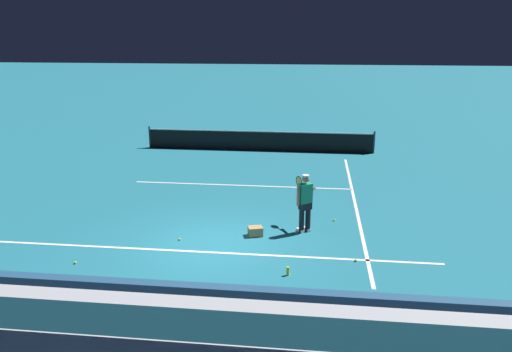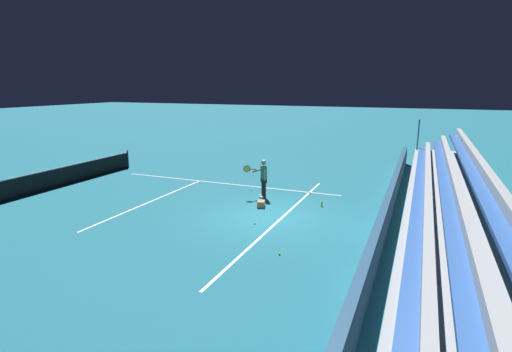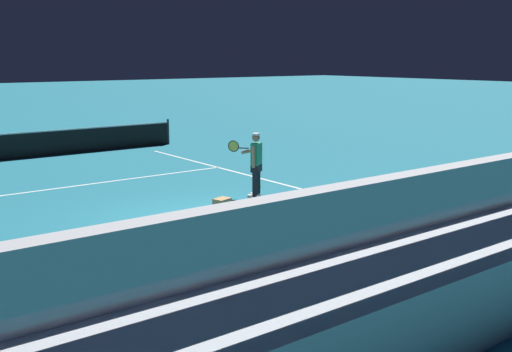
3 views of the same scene
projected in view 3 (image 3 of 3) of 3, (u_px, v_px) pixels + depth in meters
The scene contains 14 objects.
ground_plane at pixel (201, 223), 13.43m from camera, with size 160.00×160.00×0.00m, color #1E6B7F.
court_baseline_white at pixel (213, 227), 13.04m from camera, with size 12.00×0.10×0.01m, color white.
court_sideline_white at pixel (244, 174), 18.99m from camera, with size 0.10×12.00×0.01m, color white.
court_service_line_white at pixel (102, 182), 17.72m from camera, with size 8.22×0.10×0.01m, color white.
back_wall_sponsor_board at pixel (336, 246), 9.99m from camera, with size 26.77×0.25×1.10m.
bleacher_stand at pixel (427, 266), 8.53m from camera, with size 25.43×2.40×2.95m.
tennis_player at pixel (255, 164), 15.67m from camera, with size 0.61×1.05×1.71m.
ball_box_cardboard at pixel (222, 204), 14.65m from camera, with size 0.40×0.30×0.26m, color #A87F51.
tennis_ball_far_left at pixel (93, 270), 10.33m from camera, with size 0.07×0.07×0.07m, color #CCE533.
tennis_ball_far_right at pixel (341, 202), 15.21m from camera, with size 0.07×0.07×0.07m, color #CCE533.
tennis_ball_midcourt at pixel (260, 186), 17.11m from camera, with size 0.07×0.07×0.07m, color #CCE533.
tennis_ball_toward_net at pixel (159, 227), 12.99m from camera, with size 0.07×0.07×0.07m, color #CCE533.
water_bottle at pixel (319, 217), 13.47m from camera, with size 0.07×0.07×0.22m, color yellow.
tennis_net at pixel (38, 144), 22.22m from camera, with size 11.09×0.09×1.07m.
Camera 3 is at (-6.87, -11.07, 3.65)m, focal length 42.00 mm.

